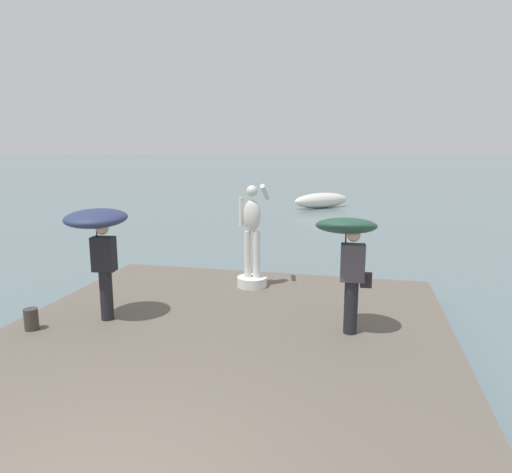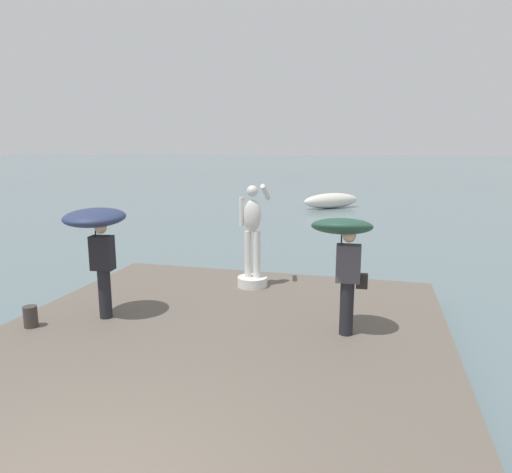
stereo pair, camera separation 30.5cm
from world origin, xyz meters
TOP-DOWN VIEW (x-y plane):
  - ground_plane at (0.00, 40.00)m, footprint 400.00×400.00m
  - pier at (0.00, 2.42)m, footprint 7.36×10.84m
  - statue_white_figure at (-0.13, 6.64)m, footprint 0.65×0.89m
  - onlooker_left at (-2.25, 4.16)m, footprint 1.18×1.19m
  - onlooker_right at (1.94, 4.49)m, footprint 1.01×1.03m
  - mooring_bollard at (-3.13, 3.43)m, footprint 0.23×0.23m
  - boat_mid at (-0.11, 23.75)m, footprint 3.36×3.06m

SIDE VIEW (x-z plane):
  - ground_plane at x=0.00m, z-range 0.00..0.00m
  - pier at x=0.00m, z-range 0.00..0.40m
  - boat_mid at x=-0.11m, z-range 0.00..0.87m
  - mooring_bollard at x=-3.13m, z-range 0.40..0.76m
  - statue_white_figure at x=-0.13m, z-range 0.16..2.39m
  - onlooker_right at x=1.94m, z-range 0.92..2.88m
  - onlooker_left at x=-2.25m, z-range 0.99..2.96m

